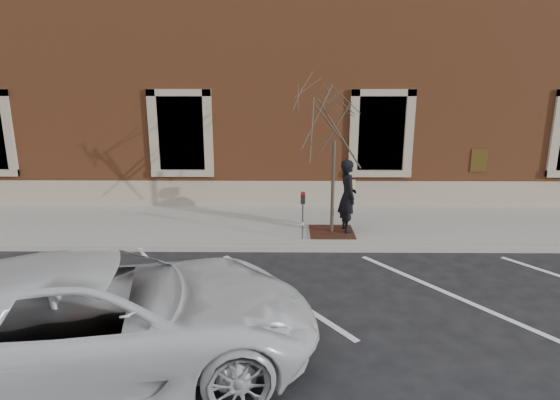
{
  "coord_description": "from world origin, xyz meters",
  "views": [
    {
      "loc": [
        0.11,
        -10.54,
        4.01
      ],
      "look_at": [
        0.0,
        0.6,
        1.1
      ],
      "focal_mm": 30.0,
      "sensor_mm": 36.0,
      "label": 1
    }
  ],
  "objects_px": {
    "man": "(347,196)",
    "parking_meter": "(303,207)",
    "sapling": "(335,114)",
    "white_truck": "(102,318)"
  },
  "relations": [
    {
      "from": "man",
      "to": "parking_meter",
      "type": "height_order",
      "value": "man"
    },
    {
      "from": "parking_meter",
      "to": "sapling",
      "type": "xyz_separation_m",
      "value": [
        0.77,
        0.54,
        2.18
      ]
    },
    {
      "from": "white_truck",
      "to": "parking_meter",
      "type": "bearing_deg",
      "value": -42.19
    },
    {
      "from": "parking_meter",
      "to": "sapling",
      "type": "distance_m",
      "value": 2.37
    },
    {
      "from": "man",
      "to": "white_truck",
      "type": "bearing_deg",
      "value": 136.14
    },
    {
      "from": "man",
      "to": "parking_meter",
      "type": "bearing_deg",
      "value": 109.2
    },
    {
      "from": "man",
      "to": "white_truck",
      "type": "height_order",
      "value": "man"
    },
    {
      "from": "man",
      "to": "white_truck",
      "type": "distance_m",
      "value": 7.11
    },
    {
      "from": "parking_meter",
      "to": "man",
      "type": "bearing_deg",
      "value": 44.43
    },
    {
      "from": "sapling",
      "to": "white_truck",
      "type": "xyz_separation_m",
      "value": [
        -3.71,
        -5.73,
        -2.33
      ]
    }
  ]
}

